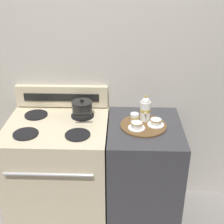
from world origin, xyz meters
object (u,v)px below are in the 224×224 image
(serving_tray, at_px, (143,125))
(teacup_right, at_px, (156,122))
(saucepan, at_px, (82,108))
(teacup_left, at_px, (137,125))
(creamer_jug, at_px, (134,117))
(stove, at_px, (60,172))
(teapot, at_px, (145,109))

(serving_tray, xyz_separation_m, teacup_right, (0.09, -0.01, 0.03))
(saucepan, distance_m, serving_tray, 0.51)
(serving_tray, relative_size, teacup_right, 2.77)
(serving_tray, xyz_separation_m, teacup_left, (-0.05, -0.06, 0.03))
(teacup_right, height_order, creamer_jug, creamer_jug)
(stove, xyz_separation_m, teacup_right, (0.77, -0.00, 0.50))
(saucepan, bearing_deg, teapot, -7.57)
(serving_tray, bearing_deg, stove, -179.56)
(serving_tray, height_order, teacup_right, teacup_right)
(stove, height_order, teacup_right, teacup_right)
(saucepan, bearing_deg, teacup_right, -14.59)
(teacup_left, bearing_deg, teapot, 62.88)
(saucepan, distance_m, teapot, 0.51)
(stove, xyz_separation_m, creamer_jug, (0.61, 0.06, 0.50))
(serving_tray, relative_size, teapot, 1.70)
(saucepan, xyz_separation_m, teacup_right, (0.58, -0.15, -0.03))
(saucepan, height_order, serving_tray, saucepan)
(serving_tray, distance_m, teapot, 0.13)
(teapot, relative_size, teacup_right, 1.62)
(stove, bearing_deg, creamer_jug, 5.91)
(teapot, bearing_deg, teacup_left, -117.12)
(teacup_left, bearing_deg, saucepan, 154.69)
(teacup_left, height_order, creamer_jug, creamer_jug)
(serving_tray, height_order, teacup_left, teacup_left)
(teapot, bearing_deg, saucepan, 172.43)
(stove, height_order, saucepan, saucepan)
(teacup_right, relative_size, creamer_jug, 1.88)
(teacup_left, bearing_deg, serving_tray, 47.84)
(teapot, relative_size, creamer_jug, 3.06)
(stove, relative_size, teapot, 4.46)
(saucepan, height_order, teapot, teapot)
(saucepan, height_order, teacup_left, saucepan)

